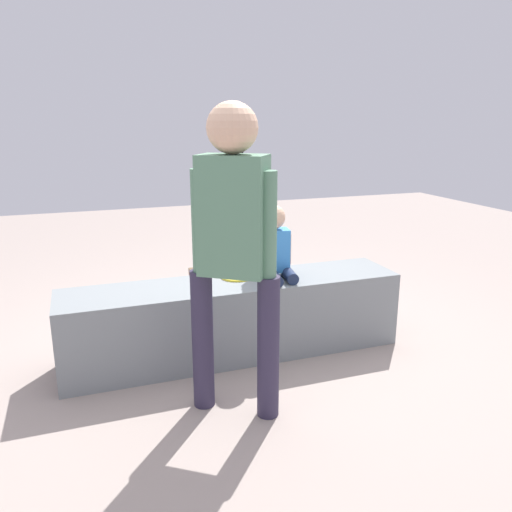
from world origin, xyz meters
name	(u,v)px	position (x,y,z in m)	size (l,w,h in m)	color
ground_plane	(235,353)	(0.00, 0.00, 0.00)	(12.00, 12.00, 0.00)	#A08F86
concrete_ledge	(235,318)	(0.00, 0.00, 0.25)	(2.22, 0.46, 0.51)	gray
child_seated	(274,246)	(0.28, 0.01, 0.72)	(0.28, 0.33, 0.48)	#1B2745
adult_standing	(234,235)	(-0.20, -0.65, 0.97)	(0.41, 0.35, 1.61)	#2E2840
cake_plate	(237,274)	(0.05, 0.09, 0.53)	(0.22, 0.22, 0.07)	yellow
gift_bag	(204,311)	(-0.10, 0.45, 0.15)	(0.23, 0.09, 0.34)	#B259BF
railing_post	(238,226)	(0.53, 1.60, 0.53)	(0.36, 0.36, 1.34)	black
water_bottle_near_gift	(160,317)	(-0.41, 0.56, 0.10)	(0.06, 0.06, 0.22)	silver
party_cup_red	(113,309)	(-0.72, 1.00, 0.05)	(0.08, 0.08, 0.09)	red
handbag_black_leather	(263,279)	(0.62, 1.11, 0.12)	(0.29, 0.10, 0.32)	black
handbag_brown_canvas	(206,281)	(0.10, 1.19, 0.13)	(0.27, 0.14, 0.35)	brown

